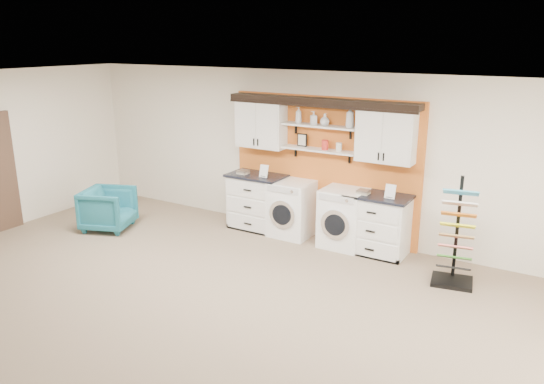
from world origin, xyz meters
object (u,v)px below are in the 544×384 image
Objects in this scene: base_cabinet_left at (257,201)px; armchair at (108,209)px; sample_rack at (455,250)px; dryer at (344,218)px; washer at (292,208)px; base_cabinet_right at (378,224)px.

base_cabinet_left is 2.67m from armchair.
dryer is at bearing 155.30° from sample_rack.
base_cabinet_left is 0.67× the size of sample_rack.
armchair is (-2.97, -1.41, -0.11)m from washer.
washer is at bearing -0.27° from base_cabinet_left.
base_cabinet_left reaches higher than armchair.
sample_rack reaches higher than washer.
dryer is 1.94m from sample_rack.
base_cabinet_right is 1.38m from sample_rack.
armchair is at bearing -162.58° from base_cabinet_right.
base_cabinet_right is 1.02× the size of dryer.
dryer is 1.18× the size of armchair.
base_cabinet_left is at bearing -180.00° from base_cabinet_right.
dryer is (1.68, -0.00, -0.01)m from base_cabinet_left.
base_cabinet_right is (2.26, 0.00, -0.01)m from base_cabinet_left.
sample_rack is at bearing -9.49° from washer.
base_cabinet_left is 2.26m from base_cabinet_right.
sample_rack is at bearing -14.23° from dryer.
sample_rack is at bearing -102.25° from armchair.
sample_rack reaches higher than base_cabinet_left.
washer is 0.97m from dryer.
sample_rack is (3.56, -0.48, -0.00)m from base_cabinet_left.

